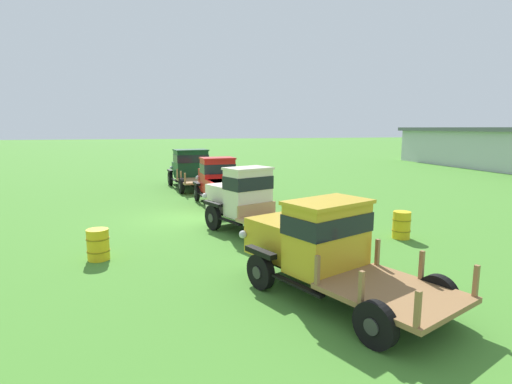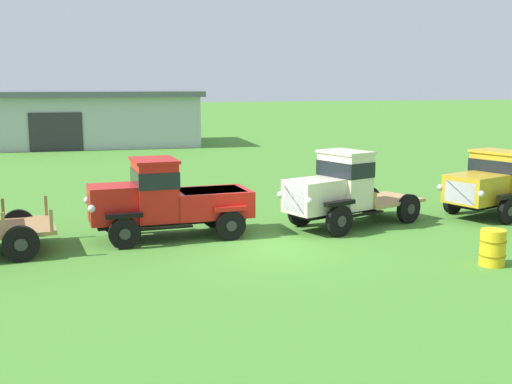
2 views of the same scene
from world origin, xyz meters
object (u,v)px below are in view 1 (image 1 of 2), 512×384
Objects in this scene: oil_drum_near_fence at (98,244)px; vintage_truck_second_in_line at (219,181)px; vintage_truck_far_side at (320,244)px; vintage_truck_foreground_near at (190,167)px; oil_drum_beside_row at (401,225)px; vintage_truck_midrow_center at (245,199)px.

vintage_truck_second_in_line is at bearing 147.61° from oil_drum_near_fence.
vintage_truck_second_in_line is 10.69m from vintage_truck_far_side.
vintage_truck_foreground_near reaches higher than vintage_truck_second_in_line.
vintage_truck_far_side is at bearing 55.44° from oil_drum_near_fence.
oil_drum_beside_row reaches higher than oil_drum_near_fence.
oil_drum_near_fence is at bearing -66.33° from vintage_truck_midrow_center.
vintage_truck_second_in_line is 8.85m from oil_drum_beside_row.
vintage_truck_midrow_center is 5.48× the size of oil_drum_beside_row.
vintage_truck_foreground_near is 1.26× the size of vintage_truck_second_in_line.
vintage_truck_second_in_line is 5.33× the size of oil_drum_near_fence.
vintage_truck_second_in_line reaches higher than oil_drum_near_fence.
oil_drum_beside_row is at bearing 22.73° from vintage_truck_foreground_near.
oil_drum_near_fence is (13.44, -3.74, -0.78)m from vintage_truck_foreground_near.
vintage_truck_foreground_near is 1.18× the size of vintage_truck_midrow_center.
vintage_truck_midrow_center is at bearing 113.67° from oil_drum_near_fence.
vintage_truck_far_side is at bearing 4.54° from vintage_truck_foreground_near.
oil_drum_near_fence is at bearing -32.39° from vintage_truck_second_in_line.
vintage_truck_foreground_near is 11.44m from vintage_truck_midrow_center.
vintage_truck_foreground_near is 14.77m from oil_drum_beside_row.
vintage_truck_second_in_line is (6.26, 0.82, -0.09)m from vintage_truck_foreground_near.
vintage_truck_far_side is (5.54, 0.44, -0.08)m from vintage_truck_midrow_center.
vintage_truck_midrow_center is at bearing 4.54° from vintage_truck_foreground_near.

